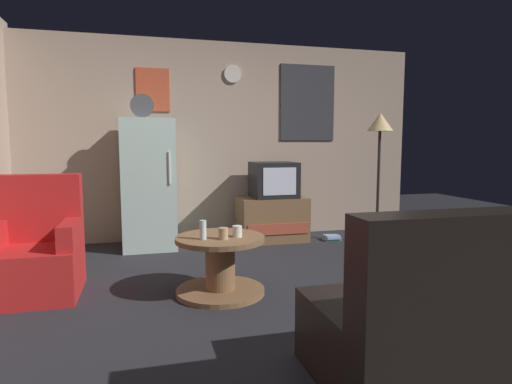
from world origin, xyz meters
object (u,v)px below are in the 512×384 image
armchair (35,253)px  tv_stand (272,219)px  crt_tv (274,180)px  wine_glass (203,230)px  book_stack (332,238)px  standing_lamp (380,132)px  coffee_table (220,265)px  mug_ceramic_white (237,231)px  mug_ceramic_tan (223,233)px  couch (482,319)px  fridge (149,184)px

armchair → tv_stand: bearing=30.1°
crt_tv → wine_glass: bearing=-121.8°
book_stack → standing_lamp: bearing=-24.6°
crt_tv → armchair: crt_tv is taller
tv_stand → standing_lamp: 1.70m
wine_glass → book_stack: bearing=41.7°
standing_lamp → coffee_table: bearing=-148.6°
mug_ceramic_white → crt_tv: bearing=64.7°
tv_stand → mug_ceramic_white: 2.02m
coffee_table → mug_ceramic_tan: (0.01, -0.11, 0.28)m
mug_ceramic_white → couch: 1.82m
standing_lamp → mug_ceramic_tan: size_ratio=17.67×
crt_tv → coffee_table: bearing=-119.3°
crt_tv → coffee_table: size_ratio=0.75×
wine_glass → couch: 1.97m
fridge → book_stack: (2.24, -0.18, -0.72)m
coffee_table → book_stack: (1.71, 1.58, -0.20)m
armchair → book_stack: (3.15, 1.21, -0.31)m
wine_glass → crt_tv: bearing=58.2°
mug_ceramic_white → mug_ceramic_tan: bearing=-156.8°
couch → book_stack: (0.62, 3.17, -0.28)m
armchair → standing_lamp: bearing=15.1°
wine_glass → mug_ceramic_tan: (0.15, -0.03, -0.03)m
tv_stand → armchair: armchair is taller
fridge → standing_lamp: bearing=-8.5°
crt_tv → book_stack: (0.72, -0.19, -0.74)m
mug_ceramic_tan → book_stack: (1.70, 1.69, -0.49)m
tv_stand → book_stack: 0.80m
fridge → tv_stand: size_ratio=2.11×
mug_ceramic_white → mug_ceramic_tan: (-0.12, -0.05, 0.00)m
mug_ceramic_tan → fridge: bearing=106.0°
standing_lamp → couch: standing_lamp is taller
wine_glass → mug_ceramic_tan: wine_glass is taller
fridge → tv_stand: (1.50, 0.01, -0.48)m
crt_tv → mug_ceramic_white: crt_tv is taller
fridge → crt_tv: (1.52, 0.01, 0.02)m
couch → book_stack: bearing=78.9°
mug_ceramic_white → book_stack: (1.58, 1.63, -0.49)m
coffee_table → wine_glass: (-0.15, -0.07, 0.31)m
coffee_table → wine_glass: size_ratio=4.80×
fridge → crt_tv: bearing=0.2°
standing_lamp → fridge: bearing=171.5°
fridge → wine_glass: fridge is taller
crt_tv → mug_ceramic_tan: size_ratio=6.00×
couch → mug_ceramic_tan: bearing=126.0°
crt_tv → couch: 3.39m
mug_ceramic_tan → armchair: (-1.45, 0.47, -0.18)m
fridge → coffee_table: 1.91m
fridge → standing_lamp: size_ratio=1.11×
wine_glass → coffee_table: bearing=27.1°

